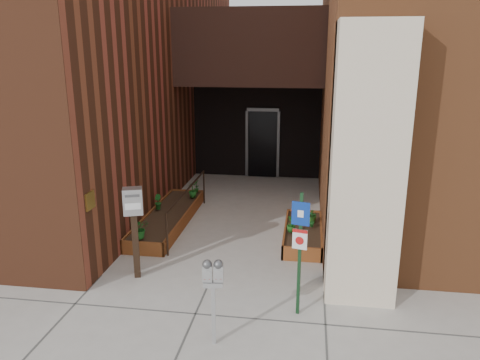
% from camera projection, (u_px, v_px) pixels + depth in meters
% --- Properties ---
extents(ground, '(80.00, 80.00, 0.00)m').
position_uv_depth(ground, '(209.00, 283.00, 8.23)').
color(ground, '#9E9991').
rests_on(ground, ground).
extents(architecture, '(20.00, 14.60, 10.00)m').
position_uv_depth(architecture, '(250.00, 12.00, 13.46)').
color(architecture, brown).
rests_on(architecture, ground).
extents(planter_left, '(0.90, 3.60, 0.30)m').
position_uv_depth(planter_left, '(168.00, 218.00, 10.99)').
color(planter_left, brown).
rests_on(planter_left, ground).
extents(planter_right, '(0.80, 2.20, 0.30)m').
position_uv_depth(planter_right, '(303.00, 234.00, 10.06)').
color(planter_right, brown).
rests_on(planter_right, ground).
extents(handrail, '(0.04, 3.34, 0.90)m').
position_uv_depth(handrail, '(188.00, 195.00, 10.70)').
color(handrail, black).
rests_on(handrail, ground).
extents(parking_meter, '(0.29, 0.15, 1.28)m').
position_uv_depth(parking_meter, '(213.00, 279.00, 6.30)').
color(parking_meter, '#ACADAF').
rests_on(parking_meter, ground).
extents(sign_post, '(0.27, 0.09, 1.97)m').
position_uv_depth(sign_post, '(300.00, 242.00, 6.96)').
color(sign_post, '#12341A').
rests_on(sign_post, ground).
extents(payment_dropbox, '(0.39, 0.34, 1.67)m').
position_uv_depth(payment_dropbox, '(134.00, 214.00, 8.15)').
color(payment_dropbox, black).
rests_on(payment_dropbox, ground).
extents(shrub_left_a, '(0.49, 0.49, 0.41)m').
position_uv_depth(shrub_left_a, '(140.00, 228.00, 9.37)').
color(shrub_left_a, '#19591B').
rests_on(shrub_left_a, planter_left).
extents(shrub_left_b, '(0.27, 0.27, 0.35)m').
position_uv_depth(shrub_left_b, '(158.00, 202.00, 11.09)').
color(shrub_left_b, '#1A5B1D').
rests_on(shrub_left_b, planter_left).
extents(shrub_left_c, '(0.31, 0.31, 0.39)m').
position_uv_depth(shrub_left_c, '(193.00, 190.00, 11.97)').
color(shrub_left_c, '#19591B').
rests_on(shrub_left_c, planter_left).
extents(shrub_left_d, '(0.22, 0.22, 0.35)m').
position_uv_depth(shrub_left_d, '(197.00, 186.00, 12.37)').
color(shrub_left_d, '#1A5819').
rests_on(shrub_left_d, planter_left).
extents(shrub_right_a, '(0.22, 0.22, 0.33)m').
position_uv_depth(shrub_right_a, '(291.00, 224.00, 9.71)').
color(shrub_right_a, '#185418').
rests_on(shrub_right_a, planter_right).
extents(shrub_right_b, '(0.25, 0.25, 0.34)m').
position_uv_depth(shrub_right_b, '(312.00, 219.00, 9.98)').
color(shrub_right_b, '#18541C').
rests_on(shrub_right_b, planter_right).
extents(shrub_right_c, '(0.38, 0.38, 0.31)m').
position_uv_depth(shrub_right_c, '(312.00, 215.00, 10.25)').
color(shrub_right_c, '#245117').
rests_on(shrub_right_c, planter_right).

